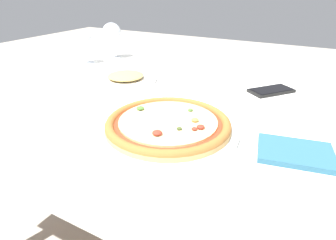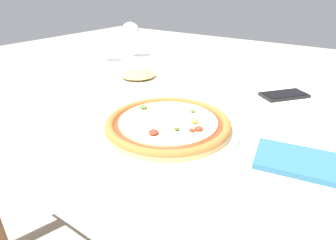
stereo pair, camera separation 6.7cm
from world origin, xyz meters
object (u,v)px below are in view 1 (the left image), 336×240
pizza_plate (168,125)px  wine_glass_far_left (83,42)px  wine_glass_far_right (112,33)px  cell_phone (271,91)px  side_plate (126,78)px  dining_table (158,122)px  fork (61,88)px

pizza_plate → wine_glass_far_left: size_ratio=2.47×
wine_glass_far_right → pizza_plate: bearing=-42.0°
wine_glass_far_right → wine_glass_far_left: bearing=-106.5°
cell_phone → side_plate: size_ratio=0.70×
pizza_plate → wine_glass_far_left: (-0.62, 0.38, 0.08)m
wine_glass_far_left → wine_glass_far_right: size_ratio=0.85×
dining_table → fork: (-0.33, -0.07, 0.08)m
dining_table → cell_phone: cell_phone is taller
fork → side_plate: bearing=50.2°
dining_table → cell_phone: bearing=37.8°
fork → wine_glass_far_right: bearing=105.0°
dining_table → pizza_plate: size_ratio=4.14×
dining_table → wine_glass_far_left: 0.56m
dining_table → pizza_plate: (0.13, -0.17, 0.10)m
dining_table → fork: bearing=-167.4°
fork → cell_phone: bearing=25.8°
cell_phone → side_plate: bearing=-164.7°
side_plate → wine_glass_far_left: bearing=159.3°
pizza_plate → wine_glass_far_right: 0.78m
fork → wine_glass_far_left: bearing=118.7°
fork → wine_glass_far_left: wine_glass_far_left is taller
pizza_plate → fork: bearing=168.7°
pizza_plate → fork: 0.47m
dining_table → cell_phone: 0.39m
cell_phone → wine_glass_far_right: bearing=170.8°
side_plate → pizza_plate: bearing=-39.7°
wine_glass_far_left → side_plate: size_ratio=0.62×
dining_table → wine_glass_far_right: size_ratio=8.70×
dining_table → wine_glass_far_left: bearing=156.7°
side_plate → fork: bearing=-129.8°
wine_glass_far_right → side_plate: wine_glass_far_right is taller
fork → cell_phone: size_ratio=1.08×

